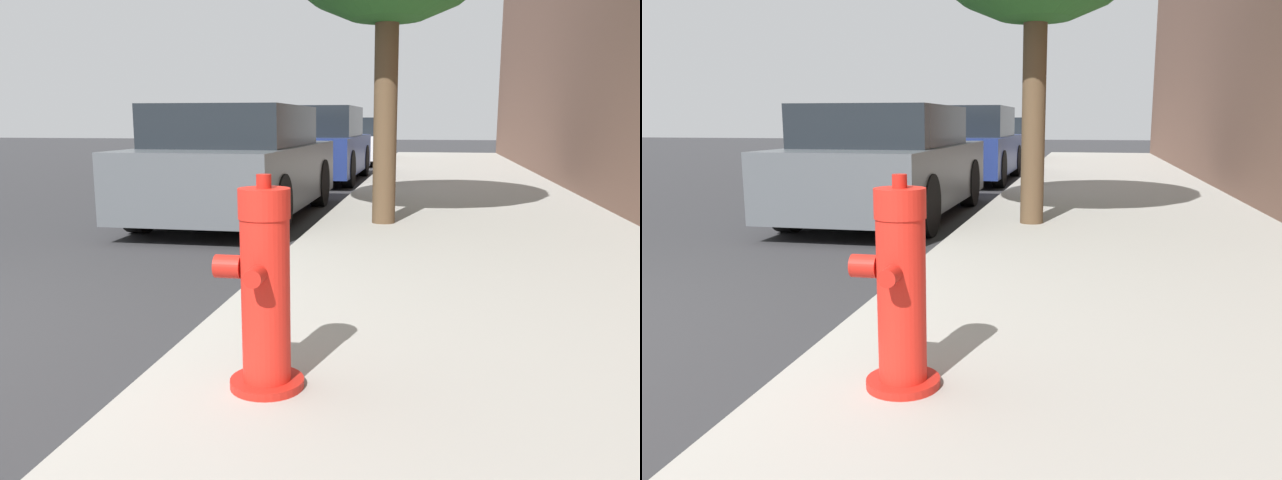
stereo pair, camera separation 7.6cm
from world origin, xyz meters
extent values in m
cube|color=#99968E|center=(3.54, 0.00, 0.07)|extent=(3.38, 40.00, 0.13)
cylinder|color=red|center=(2.42, -0.24, 0.15)|extent=(0.31, 0.31, 0.04)
cylinder|color=red|center=(2.42, -0.24, 0.50)|extent=(0.20, 0.20, 0.67)
cylinder|color=red|center=(2.42, -0.24, 0.90)|extent=(0.21, 0.21, 0.12)
cylinder|color=red|center=(2.42, -0.24, 0.99)|extent=(0.06, 0.06, 0.05)
cylinder|color=red|center=(2.42, -0.38, 0.64)|extent=(0.07, 0.09, 0.07)
cylinder|color=red|center=(2.42, -0.10, 0.64)|extent=(0.07, 0.09, 0.07)
cylinder|color=red|center=(2.27, -0.24, 0.64)|extent=(0.11, 0.10, 0.10)
cube|color=#4C5156|center=(0.68, 5.04, 0.55)|extent=(1.73, 4.07, 0.73)
cube|color=black|center=(0.68, 4.88, 1.16)|extent=(1.59, 2.24, 0.49)
cylinder|color=black|center=(-0.10, 6.30, 0.34)|extent=(0.20, 0.67, 0.67)
cylinder|color=black|center=(1.46, 6.30, 0.34)|extent=(0.20, 0.67, 0.67)
cylinder|color=black|center=(-0.10, 3.78, 0.34)|extent=(0.20, 0.67, 0.67)
cylinder|color=black|center=(1.46, 3.78, 0.34)|extent=(0.20, 0.67, 0.67)
cube|color=navy|center=(0.70, 10.21, 0.55)|extent=(1.84, 4.12, 0.73)
cube|color=black|center=(0.70, 10.04, 1.21)|extent=(1.70, 2.27, 0.59)
cylinder|color=black|center=(-0.14, 11.48, 0.35)|extent=(0.20, 0.69, 0.69)
cylinder|color=black|center=(1.54, 11.48, 0.35)|extent=(0.20, 0.69, 0.69)
cylinder|color=black|center=(-0.14, 8.93, 0.35)|extent=(0.20, 0.69, 0.69)
cylinder|color=black|center=(1.54, 8.93, 0.35)|extent=(0.20, 0.69, 0.69)
cube|color=silver|center=(0.72, 15.73, 0.50)|extent=(1.71, 4.07, 0.63)
cube|color=black|center=(0.72, 15.57, 1.07)|extent=(1.58, 2.24, 0.50)
cylinder|color=black|center=(-0.05, 16.99, 0.34)|extent=(0.20, 0.68, 0.68)
cylinder|color=black|center=(1.50, 16.99, 0.34)|extent=(0.20, 0.68, 0.68)
cylinder|color=black|center=(-0.05, 14.47, 0.34)|extent=(0.20, 0.68, 0.68)
cylinder|color=black|center=(1.50, 14.47, 0.34)|extent=(0.20, 0.68, 0.68)
cylinder|color=brown|center=(2.57, 4.11, 1.42)|extent=(0.25, 0.25, 2.58)
camera|label=1|loc=(3.07, -2.59, 1.22)|focal=35.00mm
camera|label=2|loc=(3.14, -2.58, 1.22)|focal=35.00mm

